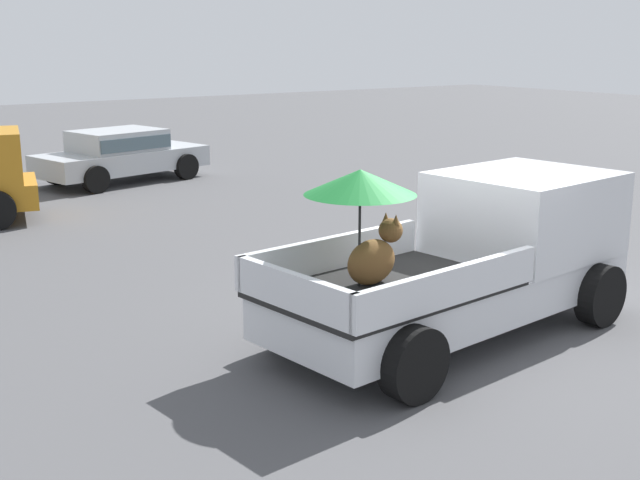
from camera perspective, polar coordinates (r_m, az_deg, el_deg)
name	(u,v)px	position (r m, az deg, el deg)	size (l,w,h in m)	color
ground_plane	(450,336)	(10.50, 8.93, -6.49)	(80.00, 80.00, 0.00)	#4C4C4F
pickup_truck_main	(475,254)	(10.53, 10.56, -0.98)	(5.23, 2.71, 2.21)	black
parked_sedan_near	(120,153)	(21.73, -13.52, 5.82)	(4.58, 2.68, 1.33)	black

